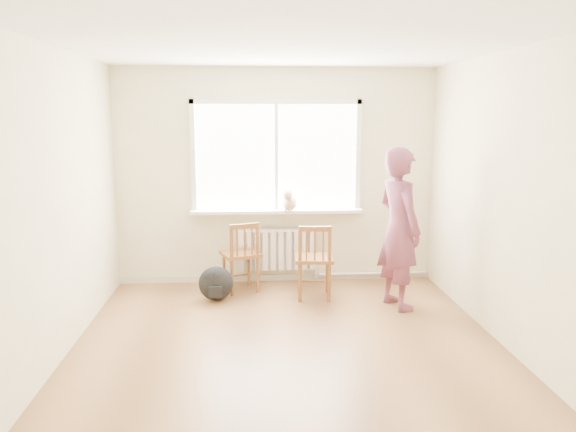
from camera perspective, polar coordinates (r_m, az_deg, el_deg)
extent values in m
plane|color=#9A693F|center=(5.24, 0.11, -13.63)|extent=(4.50, 4.50, 0.00)
plane|color=white|center=(4.83, 0.13, 17.14)|extent=(4.50, 4.50, 0.00)
cube|color=beige|center=(7.08, -1.20, 4.00)|extent=(4.00, 0.01, 2.70)
cube|color=white|center=(7.04, -1.20, 6.01)|extent=(2.00, 0.02, 1.30)
cube|color=white|center=(7.00, -1.21, 11.55)|extent=(2.12, 0.05, 0.06)
cube|color=white|center=(7.04, -9.63, 5.87)|extent=(0.06, 0.05, 1.42)
cube|color=white|center=(7.14, 7.14, 5.99)|extent=(0.06, 0.05, 1.42)
cube|color=white|center=(7.02, -1.19, 5.99)|extent=(0.04, 0.05, 1.30)
cube|color=white|center=(7.03, -1.14, 0.50)|extent=(2.15, 0.22, 0.04)
cube|color=white|center=(7.19, -1.15, -3.39)|extent=(1.00, 0.02, 0.55)
cube|color=white|center=(7.14, -1.13, -3.49)|extent=(1.00, 0.10, 0.51)
cube|color=white|center=(7.08, -1.14, -1.44)|extent=(1.00, 0.12, 0.03)
cylinder|color=silver|center=(7.43, 8.58, -5.80)|extent=(1.40, 0.04, 0.04)
cube|color=beige|center=(7.32, -1.15, -6.26)|extent=(4.00, 0.03, 0.08)
cube|color=brown|center=(6.84, -4.85, -3.87)|extent=(0.54, 0.52, 0.04)
cylinder|color=brown|center=(7.10, -3.99, -5.24)|extent=(0.04, 0.04, 0.46)
cylinder|color=brown|center=(7.00, -6.51, -5.50)|extent=(0.04, 0.04, 0.46)
cylinder|color=brown|center=(6.80, -3.09, -5.92)|extent=(0.04, 0.04, 0.46)
cylinder|color=brown|center=(6.70, -5.71, -6.20)|extent=(0.04, 0.04, 0.46)
cylinder|color=brown|center=(6.75, -3.10, -4.27)|extent=(0.04, 0.04, 0.86)
cylinder|color=brown|center=(6.65, -5.74, -4.53)|extent=(0.04, 0.04, 0.86)
cube|color=brown|center=(6.61, -4.46, -1.03)|extent=(0.34, 0.15, 0.06)
cylinder|color=brown|center=(6.67, -3.69, -2.51)|extent=(0.02, 0.02, 0.34)
cylinder|color=brown|center=(6.64, -4.44, -2.58)|extent=(0.02, 0.02, 0.34)
cylinder|color=brown|center=(6.62, -5.19, -2.64)|extent=(0.02, 0.02, 0.34)
cube|color=brown|center=(6.56, 2.66, -4.33)|extent=(0.47, 0.45, 0.04)
cylinder|color=brown|center=(6.80, 4.01, -5.89)|extent=(0.04, 0.04, 0.47)
cylinder|color=brown|center=(6.78, 1.17, -5.89)|extent=(0.04, 0.04, 0.47)
cylinder|color=brown|center=(6.48, 4.19, -6.71)|extent=(0.04, 0.04, 0.47)
cylinder|color=brown|center=(6.46, 1.22, -6.72)|extent=(0.04, 0.04, 0.47)
cylinder|color=brown|center=(6.42, 4.22, -4.92)|extent=(0.04, 0.04, 0.89)
cylinder|color=brown|center=(6.40, 1.22, -4.93)|extent=(0.04, 0.04, 0.89)
cube|color=brown|center=(6.31, 2.75, -1.31)|extent=(0.36, 0.06, 0.06)
cylinder|color=brown|center=(6.36, 3.59, -2.97)|extent=(0.02, 0.02, 0.36)
cylinder|color=brown|center=(6.35, 2.74, -2.97)|extent=(0.02, 0.02, 0.36)
cylinder|color=brown|center=(6.35, 1.89, -2.97)|extent=(0.02, 0.02, 0.36)
imported|color=#C94374|center=(6.27, 11.22, -1.27)|extent=(0.61, 0.75, 1.78)
ellipsoid|color=beige|center=(6.95, 0.16, 1.41)|extent=(0.25, 0.31, 0.20)
sphere|color=beige|center=(6.80, -0.02, 2.10)|extent=(0.11, 0.11, 0.11)
cone|color=beige|center=(6.80, -0.28, 2.58)|extent=(0.04, 0.04, 0.05)
cone|color=beige|center=(6.79, 0.24, 2.57)|extent=(0.04, 0.04, 0.05)
cylinder|color=beige|center=(7.10, 0.35, 1.10)|extent=(0.07, 0.19, 0.02)
cylinder|color=beige|center=(6.86, -0.23, 0.86)|extent=(0.02, 0.02, 0.10)
cylinder|color=beige|center=(6.85, 0.28, 0.85)|extent=(0.02, 0.02, 0.10)
ellipsoid|color=black|center=(6.58, -7.33, -6.81)|extent=(0.47, 0.41, 0.40)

